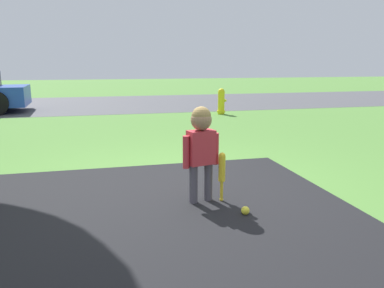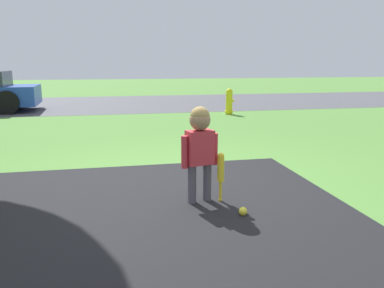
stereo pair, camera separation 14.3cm
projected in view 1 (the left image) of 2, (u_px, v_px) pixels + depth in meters
ground_plane at (176, 186)px, 4.51m from camera, size 60.00×60.00×0.00m
street_strip at (124, 103)px, 13.61m from camera, size 40.00×6.00×0.01m
child at (201, 141)px, 3.87m from camera, size 0.41×0.22×1.02m
baseball_bat at (222, 170)px, 3.95m from camera, size 0.07×0.07×0.54m
sports_ball at (245, 210)px, 3.65m from camera, size 0.08×0.08×0.08m
fire_hydrant at (221, 102)px, 10.70m from camera, size 0.27×0.24×0.74m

